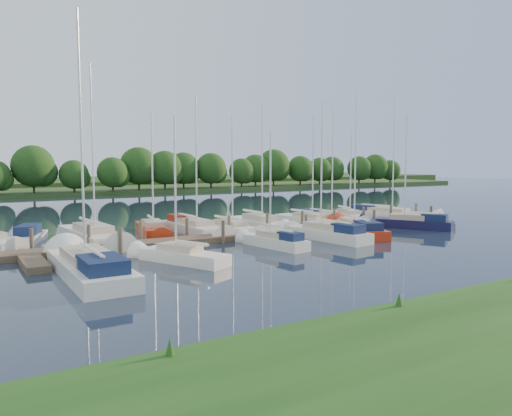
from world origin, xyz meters
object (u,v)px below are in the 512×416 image
sailboat_s_2 (274,242)px  dock (262,235)px  sailboat_n_5 (231,230)px  motorboat (27,238)px

sailboat_s_2 → dock: bearing=60.5°
dock → sailboat_n_5: sailboat_n_5 is taller
dock → motorboat: size_ratio=7.37×
dock → sailboat_n_5: size_ratio=4.14×
dock → sailboat_s_2: 4.06m
dock → motorboat: motorboat is taller
sailboat_n_5 → motorboat: bearing=-16.7°
motorboat → sailboat_n_5: size_ratio=0.56×
motorboat → sailboat_n_5: bearing=-170.2°
dock → sailboat_s_2: size_ratio=4.99×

